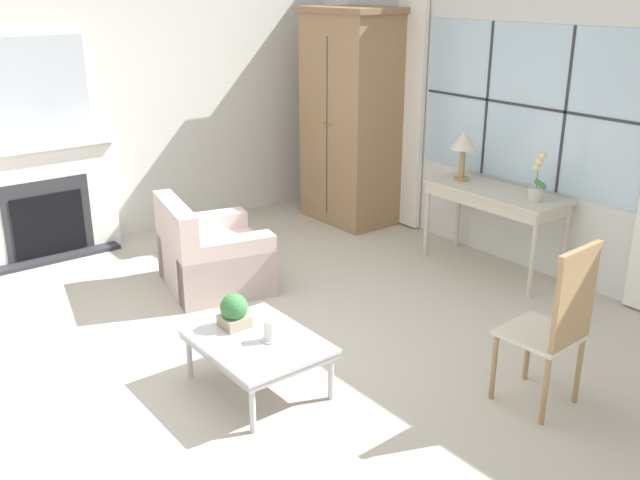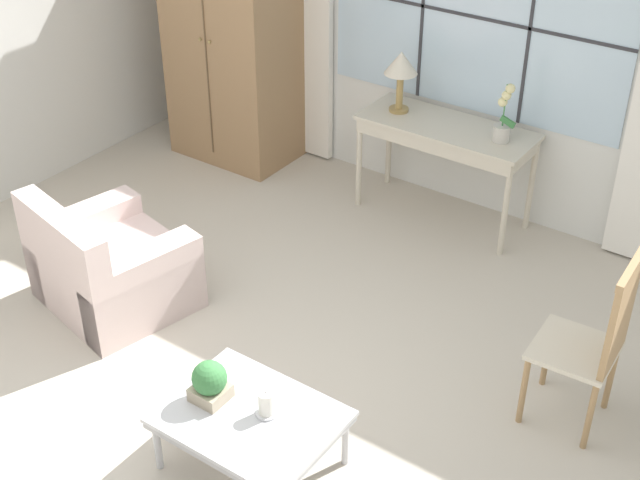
{
  "view_description": "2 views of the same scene",
  "coord_description": "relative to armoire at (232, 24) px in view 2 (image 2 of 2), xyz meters",
  "views": [
    {
      "loc": [
        4.0,
        -2.44,
        2.59
      ],
      "look_at": [
        0.31,
        0.41,
        0.89
      ],
      "focal_mm": 40.0,
      "sensor_mm": 36.0,
      "label": 1
    },
    {
      "loc": [
        2.7,
        -2.79,
        3.66
      ],
      "look_at": [
        0.3,
        0.61,
        0.97
      ],
      "focal_mm": 50.0,
      "sensor_mm": 36.0,
      "label": 2
    }
  ],
  "objects": [
    {
      "name": "pillar_candle",
      "position": [
        2.5,
        -2.77,
        -0.74
      ],
      "size": [
        0.12,
        0.12,
        0.16
      ],
      "color": "silver",
      "rests_on": "coffee_table"
    },
    {
      "name": "table_lamp",
      "position": [
        1.58,
        0.07,
        -0.03
      ],
      "size": [
        0.25,
        0.25,
        0.48
      ],
      "color": "#9E7F47",
      "rests_on": "console_table"
    },
    {
      "name": "wall_back_windowed",
      "position": [
        1.99,
        0.41,
        0.22
      ],
      "size": [
        7.2,
        0.14,
        2.8
      ],
      "color": "silver",
      "rests_on": "ground_plane"
    },
    {
      "name": "armoire",
      "position": [
        0.0,
        0.0,
        0.0
      ],
      "size": [
        1.1,
        0.73,
        2.33
      ],
      "color": "#93704C",
      "rests_on": "ground_plane"
    },
    {
      "name": "side_chair_wooden",
      "position": [
        3.76,
        -1.48,
        -0.55
      ],
      "size": [
        0.46,
        0.46,
        1.12
      ],
      "color": "beige",
      "rests_on": "ground_plane"
    },
    {
      "name": "armchair_upholstered",
      "position": [
        0.74,
        -2.22,
        -0.9
      ],
      "size": [
        1.08,
        1.0,
        0.82
      ],
      "color": "beige",
      "rests_on": "ground_plane"
    },
    {
      "name": "ground_plane",
      "position": [
        1.99,
        -2.61,
        -1.17
      ],
      "size": [
        14.0,
        14.0,
        0.0
      ],
      "primitive_type": "plane",
      "color": "#BCB2A3"
    },
    {
      "name": "coffee_table",
      "position": [
        2.43,
        -2.83,
        -0.84
      ],
      "size": [
        0.9,
        0.7,
        0.37
      ],
      "color": "#BCBCC1",
      "rests_on": "ground_plane"
    },
    {
      "name": "potted_plant_small",
      "position": [
        2.18,
        -2.85,
        -0.69
      ],
      "size": [
        0.19,
        0.19,
        0.24
      ],
      "color": "tan",
      "rests_on": "coffee_table"
    },
    {
      "name": "console_table",
      "position": [
        2.0,
        0.06,
        -0.47
      ],
      "size": [
        1.33,
        0.53,
        0.79
      ],
      "color": "beige",
      "rests_on": "ground_plane"
    },
    {
      "name": "potted_orchid",
      "position": [
        2.44,
        0.05,
        -0.22
      ],
      "size": [
        0.16,
        0.13,
        0.44
      ],
      "color": "#BCB7AD",
      "rests_on": "console_table"
    }
  ]
}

